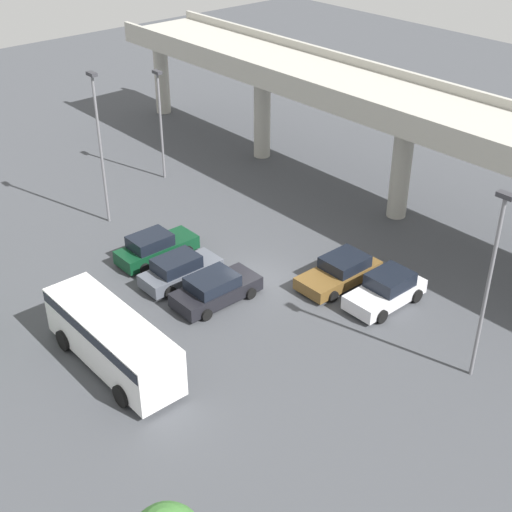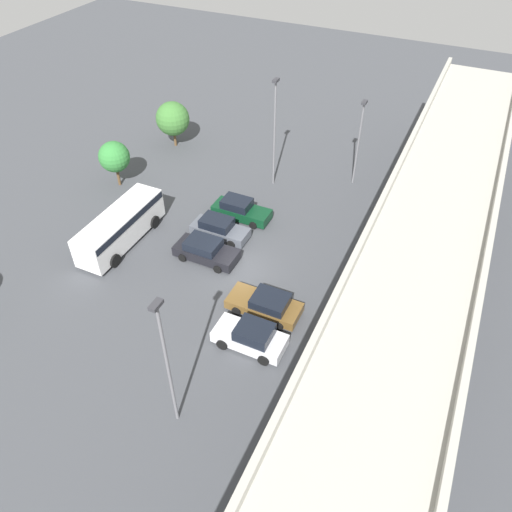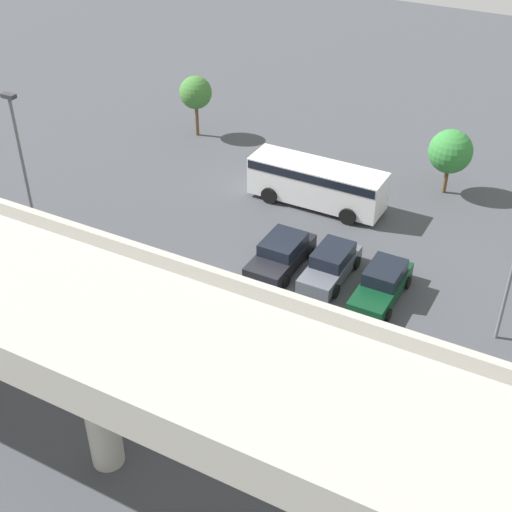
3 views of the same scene
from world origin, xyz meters
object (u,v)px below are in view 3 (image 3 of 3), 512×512
parked_car_2 (281,254)px  lamp_post_by_overpass (23,165)px  parked_car_3 (167,302)px  shuttle_bus (317,181)px  parked_car_1 (331,264)px  tree_front_far_right (196,93)px  tree_front_centre (450,152)px  parked_car_0 (382,284)px  parked_car_4 (114,287)px

parked_car_2 → lamp_post_by_overpass: size_ratio=0.52×
parked_car_3 → shuttle_bus: shuttle_bus is taller
parked_car_1 → shuttle_bus: (3.62, -6.20, 0.80)m
tree_front_far_right → parked_car_1: bearing=143.5°
tree_front_centre → parked_car_1: bearing=76.9°
parked_car_0 → lamp_post_by_overpass: size_ratio=0.52×
shuttle_bus → tree_front_far_right: (11.21, -4.79, 1.56)m
shuttle_bus → tree_front_centre: bearing=-141.3°
parked_car_0 → tree_front_far_right: 21.11m
parked_car_3 → parked_car_4: 2.85m
parked_car_3 → tree_front_centre: tree_front_centre is taller
tree_front_far_right → parked_car_4: bearing=110.1°
parked_car_2 → lamp_post_by_overpass: lamp_post_by_overpass is taller
parked_car_3 → parked_car_4: size_ratio=1.08×
parked_car_0 → parked_car_3: size_ratio=0.97×
parked_car_0 → parked_car_2: (5.43, -0.06, -0.01)m
parked_car_2 → shuttle_bus: (1.00, -6.51, 0.81)m
parked_car_0 → tree_front_centre: 11.72m
parked_car_1 → lamp_post_by_overpass: (14.42, 5.24, 4.36)m
parked_car_0 → tree_front_centre: size_ratio=1.15×
parked_car_1 → lamp_post_by_overpass: lamp_post_by_overpass is taller
parked_car_3 → lamp_post_by_overpass: size_ratio=0.54×
parked_car_1 → shuttle_bus: shuttle_bus is taller
parked_car_4 → lamp_post_by_overpass: lamp_post_by_overpass is taller
lamp_post_by_overpass → tree_front_far_right: lamp_post_by_overpass is taller
parked_car_4 → shuttle_bus: shuttle_bus is taller
lamp_post_by_overpass → tree_front_far_right: (0.41, -16.23, -2.01)m
parked_car_4 → tree_front_centre: (-10.97, -17.84, 1.95)m
shuttle_bus → parked_car_2: bearing=98.8°
tree_front_far_right → parked_car_0: bearing=147.2°
parked_car_2 → parked_car_4: bearing=-42.2°
parked_car_2 → parked_car_4: 8.57m
parked_car_1 → parked_car_4: 10.69m
parked_car_4 → lamp_post_by_overpass: (6.05, -1.41, 4.33)m
parked_car_1 → tree_front_far_right: size_ratio=1.04×
parked_car_2 → parked_car_4: size_ratio=1.05×
parked_car_0 → tree_front_far_right: (17.64, -11.35, 2.35)m
parked_car_2 → lamp_post_by_overpass: (11.81, 4.93, 4.38)m
parked_car_4 → tree_front_far_right: size_ratio=1.03×
parked_car_4 → tree_front_centre: bearing=-31.6°
parked_car_3 → tree_front_centre: size_ratio=1.18×
parked_car_2 → parked_car_4: (5.76, 6.34, 0.04)m
parked_car_3 → tree_front_far_right: bearing=28.2°
parked_car_4 → parked_car_0: bearing=-60.7°
tree_front_centre → tree_front_far_right: bearing=0.6°
parked_car_1 → tree_front_far_right: tree_front_far_right is taller
lamp_post_by_overpass → parked_car_0: bearing=-164.2°
shuttle_bus → tree_front_centre: (-6.22, -4.98, 1.18)m
parked_car_3 → parked_car_4: bearing=96.4°
shuttle_bus → parked_car_1: bearing=120.3°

